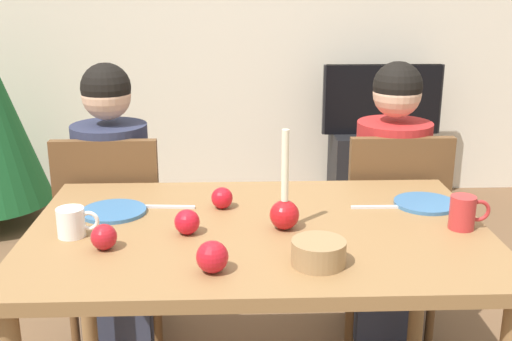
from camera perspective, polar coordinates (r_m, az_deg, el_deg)
name	(u,v)px	position (r m, az deg, el deg)	size (l,w,h in m)	color
back_wall	(243,6)	(4.40, -1.20, 14.66)	(6.40, 0.10, 2.60)	beige
dining_table	(258,252)	(1.97, 0.22, -7.38)	(1.40, 0.90, 0.75)	olive
chair_left	(114,227)	(2.63, -12.72, -5.00)	(0.40, 0.40, 0.90)	brown
chair_right	(391,223)	(2.67, 12.08, -4.68)	(0.40, 0.40, 0.90)	brown
person_left_child	(114,211)	(2.64, -12.68, -3.58)	(0.30, 0.30, 1.17)	#33384C
person_right_child	(390,207)	(2.67, 11.99, -3.27)	(0.30, 0.30, 1.17)	#33384C
tv_stand	(378,167)	(4.39, 10.99, 0.28)	(0.64, 0.40, 0.48)	black
tv	(382,99)	(4.28, 11.34, 6.32)	(0.79, 0.05, 0.46)	black
candle_centerpiece	(285,209)	(1.90, 2.59, -3.47)	(0.09, 0.09, 0.31)	red
plate_left	(114,211)	(2.10, -12.74, -3.62)	(0.21, 0.21, 0.01)	teal
plate_right	(425,203)	(2.19, 15.06, -2.88)	(0.21, 0.21, 0.01)	teal
mug_left	(72,222)	(1.93, -16.28, -4.51)	(0.12, 0.08, 0.09)	white
mug_right	(464,212)	(2.01, 18.27, -3.62)	(0.12, 0.08, 0.10)	#B72D2D
fork_left	(168,207)	(2.11, -7.96, -3.26)	(0.18, 0.01, 0.01)	silver
fork_right	(378,207)	(2.13, 10.97, -3.26)	(0.18, 0.01, 0.01)	silver
bowl_walnuts	(319,253)	(1.69, 5.68, -7.39)	(0.15, 0.15, 0.07)	#99754C
apple_near_candle	(187,222)	(1.88, -6.25, -4.64)	(0.08, 0.08, 0.08)	red
apple_by_left_plate	(104,237)	(1.82, -13.59, -5.86)	(0.07, 0.07, 0.07)	#AD1720
apple_by_right_mug	(212,257)	(1.64, -3.98, -7.79)	(0.08, 0.08, 0.08)	red
apple_far_edge	(222,198)	(2.08, -3.09, -2.49)	(0.07, 0.07, 0.07)	red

